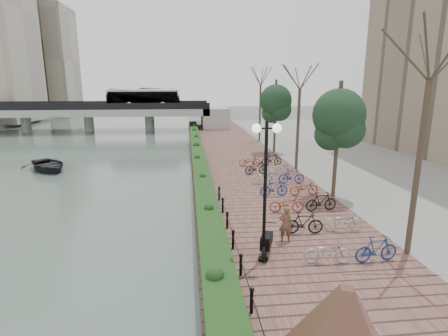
{
  "coord_description": "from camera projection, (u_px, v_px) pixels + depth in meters",
  "views": [
    {
      "loc": [
        -0.26,
        -9.48,
        6.7
      ],
      "look_at": [
        1.82,
        10.43,
        2.0
      ],
      "focal_mm": 28.0,
      "sensor_mm": 36.0,
      "label": 1
    }
  ],
  "objects": [
    {
      "name": "ground",
      "position": [
        200.0,
        310.0,
        10.74
      ],
      "size": [
        220.0,
        220.0,
        0.0
      ],
      "primitive_type": "plane",
      "color": "#59595B",
      "rests_on": "ground"
    },
    {
      "name": "river_water",
      "position": [
        34.0,
        158.0,
        33.42
      ],
      "size": [
        30.0,
        130.0,
        0.02
      ],
      "primitive_type": "cube",
      "color": "#4C6054",
      "rests_on": "ground"
    },
    {
      "name": "promenade",
      "position": [
        242.0,
        169.0,
        28.03
      ],
      "size": [
        8.0,
        75.0,
        0.5
      ],
      "primitive_type": "cube",
      "color": "brown",
      "rests_on": "ground"
    },
    {
      "name": "inland_pavement",
      "position": [
        428.0,
        164.0,
        29.66
      ],
      "size": [
        24.0,
        75.0,
        0.5
      ],
      "primitive_type": "cube",
      "color": "gray",
      "rests_on": "ground"
    },
    {
      "name": "hedge",
      "position": [
        198.0,
        157.0,
        29.98
      ],
      "size": [
        1.1,
        56.0,
        0.6
      ],
      "primitive_type": "cube",
      "color": "#163914",
      "rests_on": "promenade"
    },
    {
      "name": "chain_fence",
      "position": [
        237.0,
        252.0,
        12.63
      ],
      "size": [
        0.1,
        14.1,
        0.7
      ],
      "color": "black",
      "rests_on": "promenade"
    },
    {
      "name": "lamppost",
      "position": [
        266.0,
        163.0,
        11.91
      ],
      "size": [
        1.02,
        0.32,
        5.08
      ],
      "color": "black",
      "rests_on": "promenade"
    },
    {
      "name": "motorcycle",
      "position": [
        267.0,
        241.0,
        13.18
      ],
      "size": [
        1.06,
        1.71,
        1.02
      ],
      "primitive_type": null,
      "rotation": [
        0.0,
        0.0,
        -0.36
      ],
      "color": "black",
      "rests_on": "promenade"
    },
    {
      "name": "pedestrian",
      "position": [
        286.0,
        224.0,
        14.13
      ],
      "size": [
        0.61,
        0.46,
        1.51
      ],
      "primitive_type": "imported",
      "rotation": [
        0.0,
        0.0,
        2.94
      ],
      "color": "brown",
      "rests_on": "promenade"
    },
    {
      "name": "bicycle_parking",
      "position": [
        289.0,
        188.0,
        20.15
      ],
      "size": [
        2.4,
        17.32,
        1.0
      ],
      "color": "#A7A7AC",
      "rests_on": "promenade"
    },
    {
      "name": "street_trees",
      "position": [
        314.0,
        133.0,
        22.99
      ],
      "size": [
        3.2,
        37.12,
        6.8
      ],
      "color": "#32291E",
      "rests_on": "promenade"
    },
    {
      "name": "bridge",
      "position": [
        100.0,
        109.0,
        52.19
      ],
      "size": [
        36.0,
        10.77,
        6.5
      ],
      "color": "gray",
      "rests_on": "ground"
    },
    {
      "name": "boat",
      "position": [
        48.0,
        165.0,
        28.26
      ],
      "size": [
        5.43,
        5.68,
        0.96
      ],
      "primitive_type": "imported",
      "rotation": [
        0.0,
        0.0,
        0.65
      ],
      "color": "black",
      "rests_on": "river_water"
    }
  ]
}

